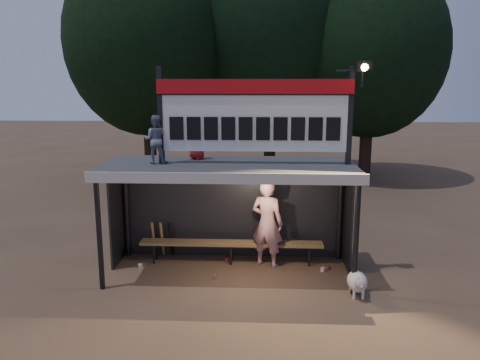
{
  "coord_description": "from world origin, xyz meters",
  "views": [
    {
      "loc": [
        0.65,
        -9.19,
        3.88
      ],
      "look_at": [
        0.2,
        0.4,
        1.9
      ],
      "focal_mm": 35.0,
      "sensor_mm": 36.0,
      "label": 1
    }
  ],
  "objects": [
    {
      "name": "ground",
      "position": [
        0.0,
        0.0,
        0.0
      ],
      "size": [
        80.0,
        80.0,
        0.0
      ],
      "primitive_type": "plane",
      "color": "brown",
      "rests_on": "ground"
    },
    {
      "name": "player",
      "position": [
        0.78,
        0.41,
        0.96
      ],
      "size": [
        0.83,
        0.7,
        1.93
      ],
      "primitive_type": "imported",
      "rotation": [
        0.0,
        0.0,
        2.75
      ],
      "color": "white",
      "rests_on": "ground"
    },
    {
      "name": "child_a",
      "position": [
        -1.45,
        -0.06,
        2.8
      ],
      "size": [
        0.47,
        0.37,
        0.96
      ],
      "primitive_type": "imported",
      "rotation": [
        0.0,
        0.0,
        3.15
      ],
      "color": "gray",
      "rests_on": "dugout_shelter"
    },
    {
      "name": "child_b",
      "position": [
        -0.71,
        0.51,
        2.75
      ],
      "size": [
        0.46,
        0.33,
        0.87
      ],
      "primitive_type": "imported",
      "rotation": [
        0.0,
        0.0,
        3.0
      ],
      "color": "#A7191D",
      "rests_on": "dugout_shelter"
    },
    {
      "name": "dugout_shelter",
      "position": [
        0.0,
        0.24,
        1.85
      ],
      "size": [
        5.1,
        2.08,
        2.32
      ],
      "color": "#3C3C3F",
      "rests_on": "ground"
    },
    {
      "name": "scoreboard_assembly",
      "position": [
        0.56,
        -0.01,
        3.32
      ],
      "size": [
        4.1,
        0.27,
        1.99
      ],
      "color": "black",
      "rests_on": "dugout_shelter"
    },
    {
      "name": "bench",
      "position": [
        0.0,
        0.55,
        0.43
      ],
      "size": [
        4.0,
        0.35,
        0.48
      ],
      "color": "olive",
      "rests_on": "ground"
    },
    {
      "name": "tree_left",
      "position": [
        -4.0,
        10.0,
        5.51
      ],
      "size": [
        6.46,
        6.46,
        9.27
      ],
      "color": "black",
      "rests_on": "ground"
    },
    {
      "name": "tree_mid",
      "position": [
        1.0,
        11.5,
        6.17
      ],
      "size": [
        7.22,
        7.22,
        10.36
      ],
      "color": "black",
      "rests_on": "ground"
    },
    {
      "name": "tree_right",
      "position": [
        5.0,
        10.5,
        5.19
      ],
      "size": [
        6.08,
        6.08,
        8.72
      ],
      "color": "#321E16",
      "rests_on": "ground"
    },
    {
      "name": "dog",
      "position": [
        2.45,
        -0.99,
        0.28
      ],
      "size": [
        0.36,
        0.81,
        0.49
      ],
      "color": "white",
      "rests_on": "ground"
    },
    {
      "name": "bats",
      "position": [
        -1.59,
        0.82,
        0.43
      ],
      "size": [
        0.48,
        0.33,
        0.84
      ],
      "color": "olive",
      "rests_on": "ground"
    },
    {
      "name": "litter",
      "position": [
        0.33,
        0.18,
        0.04
      ],
      "size": [
        4.12,
        1.07,
        0.08
      ],
      "color": "red",
      "rests_on": "ground"
    }
  ]
}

